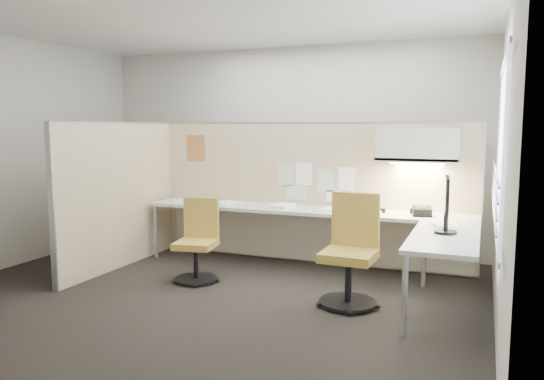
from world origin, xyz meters
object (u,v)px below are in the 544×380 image
at_px(chair_left, 198,243).
at_px(chair_right, 351,254).
at_px(monitor, 447,201).
at_px(phone, 422,211).
at_px(desk, 326,223).

xyz_separation_m(chair_left, chair_right, (1.77, -0.14, 0.07)).
height_order(chair_right, monitor, monitor).
bearing_deg(chair_left, monitor, -10.04).
height_order(chair_left, phone, chair_left).
bearing_deg(monitor, chair_right, 94.88).
relative_size(desk, chair_left, 4.43).
relative_size(desk, chair_right, 3.79).
distance_m(chair_left, monitor, 2.70).
xyz_separation_m(chair_left, monitor, (2.63, 0.01, 0.61)).
distance_m(desk, phone, 1.08).
bearing_deg(chair_left, desk, 22.23).
height_order(desk, phone, phone).
xyz_separation_m(desk, monitor, (1.37, -0.79, 0.43)).
bearing_deg(monitor, chair_left, 85.24).
bearing_deg(chair_left, chair_right, -14.71).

